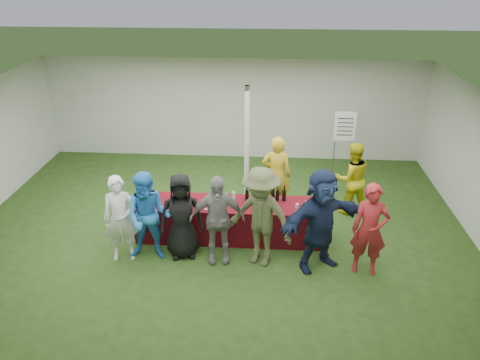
# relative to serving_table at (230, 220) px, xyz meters

# --- Properties ---
(ground) EXTENTS (60.00, 60.00, 0.00)m
(ground) POSITION_rel_serving_table_xyz_m (-0.25, 0.16, -0.38)
(ground) COLOR #284719
(ground) RESTS_ON ground
(tent) EXTENTS (10.00, 10.00, 10.00)m
(tent) POSITION_rel_serving_table_xyz_m (0.25, 1.36, 0.98)
(tent) COLOR white
(tent) RESTS_ON ground
(serving_table) EXTENTS (3.60, 0.80, 0.75)m
(serving_table) POSITION_rel_serving_table_xyz_m (0.00, 0.00, 0.00)
(serving_table) COLOR maroon
(serving_table) RESTS_ON ground
(wine_bottles) EXTENTS (0.79, 0.16, 0.32)m
(wine_bottles) POSITION_rel_serving_table_xyz_m (0.68, 0.15, 0.50)
(wine_bottles) COLOR black
(wine_bottles) RESTS_ON serving_table
(wine_glasses) EXTENTS (2.77, 0.10, 0.16)m
(wine_glasses) POSITION_rel_serving_table_xyz_m (-0.48, -0.25, 0.49)
(wine_glasses) COLOR silver
(wine_glasses) RESTS_ON serving_table
(water_bottle) EXTENTS (0.07, 0.07, 0.23)m
(water_bottle) POSITION_rel_serving_table_xyz_m (0.07, 0.08, 0.48)
(water_bottle) COLOR silver
(water_bottle) RESTS_ON serving_table
(bar_towel) EXTENTS (0.25, 0.18, 0.03)m
(bar_towel) POSITION_rel_serving_table_xyz_m (1.58, 0.05, 0.39)
(bar_towel) COLOR white
(bar_towel) RESTS_ON serving_table
(dump_bucket) EXTENTS (0.22, 0.22, 0.18)m
(dump_bucket) POSITION_rel_serving_table_xyz_m (1.54, -0.22, 0.46)
(dump_bucket) COLOR slate
(dump_bucket) RESTS_ON serving_table
(wine_list_sign) EXTENTS (0.50, 0.03, 1.80)m
(wine_list_sign) POSITION_rel_serving_table_xyz_m (2.48, 2.63, 0.94)
(wine_list_sign) COLOR slate
(wine_list_sign) RESTS_ON ground
(staff_pourer) EXTENTS (0.67, 0.47, 1.72)m
(staff_pourer) POSITION_rel_serving_table_xyz_m (0.89, 1.11, 0.49)
(staff_pourer) COLOR gold
(staff_pourer) RESTS_ON ground
(staff_back) EXTENTS (0.88, 0.75, 1.60)m
(staff_back) POSITION_rel_serving_table_xyz_m (2.48, 1.19, 0.42)
(staff_back) COLOR gold
(staff_back) RESTS_ON ground
(customer_0) EXTENTS (0.67, 0.51, 1.63)m
(customer_0) POSITION_rel_serving_table_xyz_m (-1.87, -0.84, 0.44)
(customer_0) COLOR white
(customer_0) RESTS_ON ground
(customer_1) EXTENTS (0.84, 0.66, 1.70)m
(customer_1) POSITION_rel_serving_table_xyz_m (-1.37, -0.79, 0.48)
(customer_1) COLOR #2981D7
(customer_1) RESTS_ON ground
(customer_2) EXTENTS (0.88, 0.66, 1.63)m
(customer_2) POSITION_rel_serving_table_xyz_m (-0.81, -0.66, 0.44)
(customer_2) COLOR black
(customer_2) RESTS_ON ground
(customer_3) EXTENTS (1.03, 0.54, 1.68)m
(customer_3) POSITION_rel_serving_table_xyz_m (-0.15, -0.79, 0.47)
(customer_3) COLOR gray
(customer_3) RESTS_ON ground
(customer_4) EXTENTS (1.38, 1.13, 1.86)m
(customer_4) POSITION_rel_serving_table_xyz_m (0.61, -0.82, 0.56)
(customer_4) COLOR #4A5230
(customer_4) RESTS_ON ground
(customer_5) EXTENTS (1.79, 1.34, 1.88)m
(customer_5) POSITION_rel_serving_table_xyz_m (1.64, -0.86, 0.56)
(customer_5) COLOR #182445
(customer_5) RESTS_ON ground
(customer_6) EXTENTS (0.66, 0.49, 1.68)m
(customer_6) POSITION_rel_serving_table_xyz_m (2.47, -0.95, 0.46)
(customer_6) COLOR maroon
(customer_6) RESTS_ON ground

